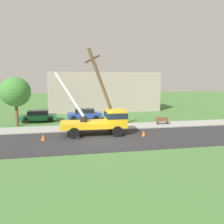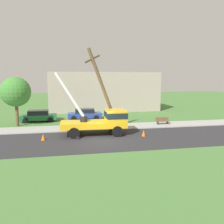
# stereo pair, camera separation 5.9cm
# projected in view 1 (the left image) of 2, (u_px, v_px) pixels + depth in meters

# --- Properties ---
(ground_plane) EXTENTS (120.00, 120.00, 0.00)m
(ground_plane) POSITION_uv_depth(u_px,v_px,m) (89.00, 118.00, 32.13)
(ground_plane) COLOR #477538
(road_asphalt) EXTENTS (80.00, 7.38, 0.01)m
(road_asphalt) POSITION_uv_depth(u_px,v_px,m) (102.00, 140.00, 20.48)
(road_asphalt) COLOR #2B2B2D
(road_asphalt) RESTS_ON ground
(sidewalk_strip) EXTENTS (80.00, 3.08, 0.10)m
(sidewalk_strip) POSITION_uv_depth(u_px,v_px,m) (95.00, 127.00, 25.55)
(sidewalk_strip) COLOR #9E9E99
(sidewalk_strip) RESTS_ON ground
(utility_truck) EXTENTS (6.76, 3.21, 5.98)m
(utility_truck) POSITION_uv_depth(u_px,v_px,m) (102.00, 120.00, 22.38)
(utility_truck) COLOR gold
(utility_truck) RESTS_ON ground
(leaning_utility_pole) EXTENTS (3.85, 2.30, 8.32)m
(leaning_utility_pole) POSITION_uv_depth(u_px,v_px,m) (104.00, 90.00, 23.34)
(leaning_utility_pole) COLOR brown
(leaning_utility_pole) RESTS_ON ground
(traffic_cone_ahead) EXTENTS (0.36, 0.36, 0.56)m
(traffic_cone_ahead) POSITION_uv_depth(u_px,v_px,m) (144.00, 133.00, 21.81)
(traffic_cone_ahead) COLOR orange
(traffic_cone_ahead) RESTS_ON ground
(traffic_cone_behind) EXTENTS (0.36, 0.36, 0.56)m
(traffic_cone_behind) POSITION_uv_depth(u_px,v_px,m) (43.00, 137.00, 20.35)
(traffic_cone_behind) COLOR orange
(traffic_cone_behind) RESTS_ON ground
(parked_sedan_green) EXTENTS (4.42, 2.05, 1.42)m
(parked_sedan_green) POSITION_uv_depth(u_px,v_px,m) (38.00, 116.00, 29.20)
(parked_sedan_green) COLOR #1E6638
(parked_sedan_green) RESTS_ON ground
(parked_sedan_blue) EXTENTS (4.45, 2.10, 1.42)m
(parked_sedan_blue) POSITION_uv_depth(u_px,v_px,m) (85.00, 114.00, 30.85)
(parked_sedan_blue) COLOR #263F99
(parked_sedan_blue) RESTS_ON ground
(park_bench) EXTENTS (1.60, 0.45, 0.90)m
(park_bench) POSITION_uv_depth(u_px,v_px,m) (162.00, 121.00, 27.08)
(park_bench) COLOR brown
(park_bench) RESTS_ON ground
(roadside_tree_near) EXTENTS (3.33, 3.33, 5.57)m
(roadside_tree_near) POSITION_uv_depth(u_px,v_px,m) (16.00, 92.00, 25.91)
(roadside_tree_near) COLOR brown
(roadside_tree_near) RESTS_ON ground
(lowrise_building_backdrop) EXTENTS (18.00, 6.00, 6.40)m
(lowrise_building_backdrop) POSITION_uv_depth(u_px,v_px,m) (104.00, 92.00, 39.45)
(lowrise_building_backdrop) COLOR #A5998C
(lowrise_building_backdrop) RESTS_ON ground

